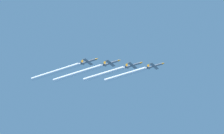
{
  "coord_description": "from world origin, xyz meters",
  "views": [
    {
      "loc": [
        332.85,
        199.23,
        1.31
      ],
      "look_at": [
        0.03,
        -7.46,
        223.23
      ],
      "focal_mm": 114.49,
      "sensor_mm": 36.0,
      "label": 1
    }
  ],
  "objects_px": {
    "jet_lead": "(155,66)",
    "jet_second_echelon": "(134,65)",
    "jet_third_echelon": "(112,63)",
    "jet_fourth_echelon": "(89,61)"
  },
  "relations": [
    {
      "from": "jet_third_echelon",
      "to": "jet_second_echelon",
      "type": "bearing_deg",
      "value": 140.2
    },
    {
      "from": "jet_lead",
      "to": "jet_fourth_echelon",
      "type": "bearing_deg",
      "value": -40.71
    },
    {
      "from": "jet_lead",
      "to": "jet_second_echelon",
      "type": "distance_m",
      "value": 14.48
    },
    {
      "from": "jet_second_echelon",
      "to": "jet_third_echelon",
      "type": "height_order",
      "value": "jet_second_echelon"
    },
    {
      "from": "jet_second_echelon",
      "to": "jet_third_echelon",
      "type": "xyz_separation_m",
      "value": [
        11.25,
        -9.38,
        -1.06
      ]
    },
    {
      "from": "jet_third_echelon",
      "to": "jet_fourth_echelon",
      "type": "bearing_deg",
      "value": -38.69
    },
    {
      "from": "jet_lead",
      "to": "jet_fourth_echelon",
      "type": "height_order",
      "value": "jet_lead"
    },
    {
      "from": "jet_second_echelon",
      "to": "jet_third_echelon",
      "type": "bearing_deg",
      "value": -39.8
    },
    {
      "from": "jet_second_echelon",
      "to": "jet_fourth_echelon",
      "type": "xyz_separation_m",
      "value": [
        22.74,
        -18.58,
        -2.81
      ]
    },
    {
      "from": "jet_lead",
      "to": "jet_second_echelon",
      "type": "relative_size",
      "value": 1.0
    }
  ]
}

